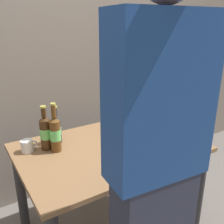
% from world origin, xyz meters
% --- Properties ---
extents(desk, '(1.26, 0.86, 0.75)m').
position_xyz_m(desk, '(0.00, 0.00, 0.62)').
color(desk, olive).
rests_on(desk, ground).
extents(laptop, '(0.32, 0.27, 0.20)m').
position_xyz_m(laptop, '(0.40, 0.09, 0.79)').
color(laptop, '#B7BABC').
rests_on(laptop, desk).
extents(beer_bottle_brown, '(0.08, 0.08, 0.28)m').
position_xyz_m(beer_bottle_brown, '(-0.30, 0.25, 0.86)').
color(beer_bottle_brown, '#333333').
rests_on(beer_bottle_brown, desk).
extents(beer_bottle_dark, '(0.07, 0.07, 0.34)m').
position_xyz_m(beer_bottle_dark, '(-0.34, 0.13, 0.88)').
color(beer_bottle_dark, brown).
rests_on(beer_bottle_dark, desk).
extents(beer_bottle_green, '(0.07, 0.07, 0.31)m').
position_xyz_m(beer_bottle_green, '(-0.39, 0.19, 0.87)').
color(beer_bottle_green, '#472B14').
rests_on(beer_bottle_green, desk).
extents(person_figure, '(0.44, 0.29, 1.86)m').
position_xyz_m(person_figure, '(-0.19, -0.69, 0.96)').
color(person_figure, '#2D3347').
rests_on(person_figure, ground).
extents(coffee_mug, '(0.11, 0.08, 0.08)m').
position_xyz_m(coffee_mug, '(-0.51, 0.22, 0.79)').
color(coffee_mug, white).
rests_on(coffee_mug, desk).
extents(back_wall, '(6.00, 0.10, 2.60)m').
position_xyz_m(back_wall, '(0.00, 0.79, 1.30)').
color(back_wall, gray).
rests_on(back_wall, ground).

